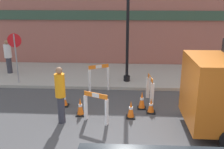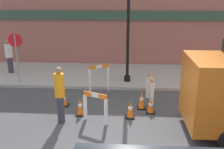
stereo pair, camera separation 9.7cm
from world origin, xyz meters
name	(u,v)px [view 1 (the left image)]	position (x,y,z in m)	size (l,w,h in m)	color
sidewalk_slab	(127,75)	(0.00, 6.44, 0.07)	(18.00, 3.88, 0.13)	#9E9B93
storefront_facade	(127,16)	(0.00, 8.46, 2.75)	(18.00, 0.22, 5.50)	#93564C
stop_sign	(15,50)	(-4.80, 4.87, 1.60)	(0.60, 0.06, 2.19)	gray
barricade_0	(150,88)	(0.87, 3.37, 0.53)	(0.24, 0.76, 1.00)	white
barricade_1	(99,77)	(-1.16, 4.35, 0.62)	(0.84, 0.51, 1.14)	white
barricade_2	(96,107)	(-0.97, 1.57, 0.54)	(0.81, 0.47, 1.00)	white
traffic_cone_0	(142,100)	(0.53, 2.69, 0.31)	(0.30, 0.30, 0.65)	black
traffic_cone_1	(131,110)	(0.13, 1.95, 0.29)	(0.30, 0.30, 0.59)	black
traffic_cone_2	(151,106)	(0.83, 2.36, 0.25)	(0.30, 0.30, 0.52)	black
traffic_cone_3	(80,107)	(-1.56, 2.05, 0.30)	(0.30, 0.30, 0.62)	black
traffic_cone_4	(64,100)	(-2.27, 2.76, 0.24)	(0.30, 0.30, 0.50)	black
person_worker	(60,93)	(-2.06, 1.50, 1.00)	(0.44, 0.44, 1.83)	#33333D
person_pedestrian	(8,56)	(-5.82, 6.29, 1.01)	(0.48, 0.48, 1.65)	#33333D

